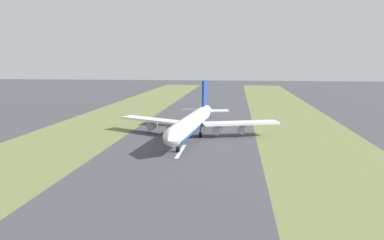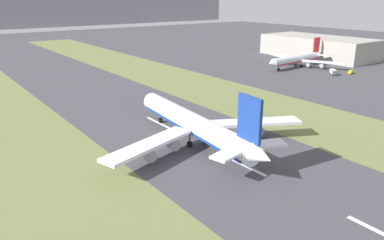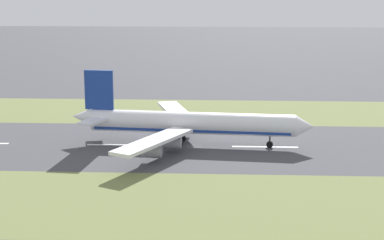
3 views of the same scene
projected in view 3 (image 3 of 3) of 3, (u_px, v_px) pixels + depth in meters
The scene contains 6 objects.
ground_plane at pixel (193, 146), 175.57m from camera, with size 800.00×800.00×0.00m, color #424247.
grass_median_west at pixel (199, 111), 219.38m from camera, with size 40.00×600.00×0.01m, color olive.
grass_median_east at pixel (183, 203), 131.76m from camera, with size 40.00×600.00×0.01m, color olive.
centreline_dash_mid at pixel (119, 145), 176.54m from camera, with size 1.20×18.00×0.01m, color silver.
centreline_dash_far at pixel (265, 147), 174.64m from camera, with size 1.20×18.00×0.01m, color silver.
airplane_main_jet at pixel (185, 123), 175.72m from camera, with size 63.87×67.22×20.20m.
Camera 3 is at (169.35, 7.95, 46.19)m, focal length 60.00 mm.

